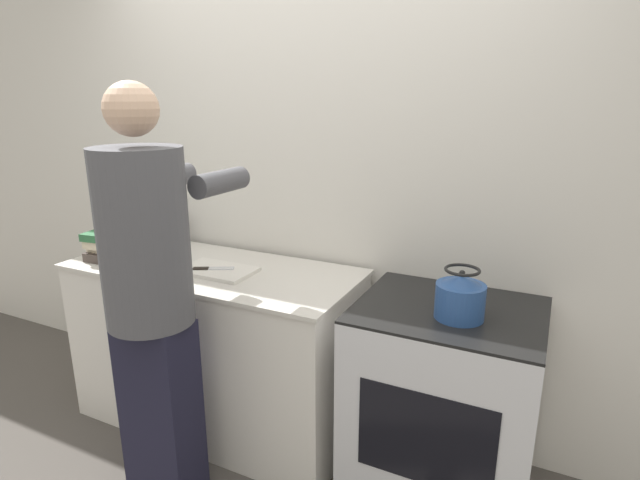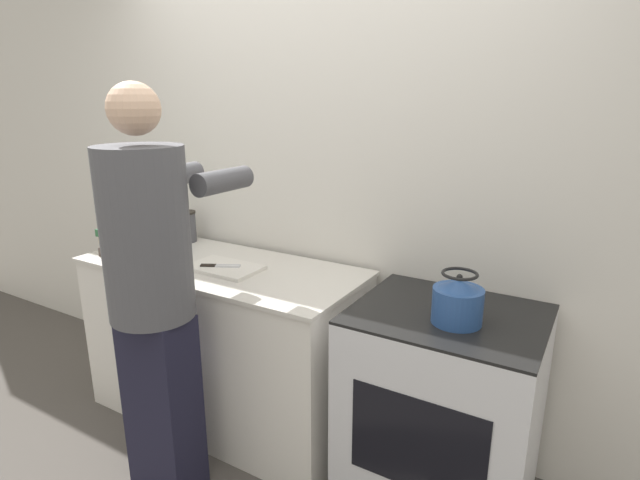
% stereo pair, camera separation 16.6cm
% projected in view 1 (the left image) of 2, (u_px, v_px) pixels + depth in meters
% --- Properties ---
extents(ground_plane, '(12.00, 12.00, 0.00)m').
position_uv_depth(ground_plane, '(252.00, 479.00, 2.34)').
color(ground_plane, '#4C4742').
extents(wall_back, '(8.00, 0.05, 2.60)m').
position_uv_depth(wall_back, '(317.00, 182.00, 2.58)').
color(wall_back, silver).
rests_on(wall_back, ground_plane).
extents(counter, '(1.52, 0.65, 0.89)m').
position_uv_depth(counter, '(217.00, 346.00, 2.66)').
color(counter, silver).
rests_on(counter, ground_plane).
extents(oven, '(0.75, 0.63, 0.89)m').
position_uv_depth(oven, '(442.00, 404.00, 2.15)').
color(oven, silver).
rests_on(oven, ground_plane).
extents(person, '(0.39, 0.63, 1.78)m').
position_uv_depth(person, '(152.00, 292.00, 2.01)').
color(person, black).
rests_on(person, ground_plane).
extents(cutting_board, '(0.37, 0.23, 0.02)m').
position_uv_depth(cutting_board, '(218.00, 270.00, 2.46)').
color(cutting_board, silver).
rests_on(cutting_board, counter).
extents(knife, '(0.19, 0.12, 0.01)m').
position_uv_depth(knife, '(212.00, 268.00, 2.46)').
color(knife, silver).
rests_on(knife, cutting_board).
extents(kettle, '(0.19, 0.19, 0.20)m').
position_uv_depth(kettle, '(460.00, 297.00, 1.92)').
color(kettle, '#284C8C').
rests_on(kettle, oven).
extents(bowl_prep, '(0.12, 0.12, 0.06)m').
position_uv_depth(bowl_prep, '(164.00, 251.00, 2.71)').
color(bowl_prep, '#426684').
rests_on(bowl_prep, counter).
extents(canister_jar, '(0.12, 0.12, 0.18)m').
position_uv_depth(canister_jar, '(172.00, 229.00, 2.91)').
color(canister_jar, '#4C4C51').
rests_on(canister_jar, counter).
extents(book_stack, '(0.25, 0.30, 0.15)m').
position_uv_depth(book_stack, '(116.00, 244.00, 2.68)').
color(book_stack, '#423833').
rests_on(book_stack, counter).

